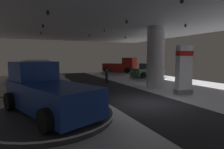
% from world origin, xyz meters
% --- Properties ---
extents(ground, '(24.00, 44.00, 0.06)m').
position_xyz_m(ground, '(0.00, 0.00, -0.02)').
color(ground, silver).
extents(ceiling_with_spotlights, '(24.00, 44.00, 0.39)m').
position_xyz_m(ceiling_with_spotlights, '(-0.00, -0.00, 5.55)').
color(ceiling_with_spotlights, silver).
extents(column_right, '(1.56, 1.56, 5.50)m').
position_xyz_m(column_right, '(4.05, 4.49, 2.75)').
color(column_right, silver).
rests_on(column_right, ground).
extents(brand_sign_pylon, '(1.37, 0.87, 3.65)m').
position_xyz_m(brand_sign_pylon, '(4.13, 1.16, 1.89)').
color(brand_sign_pylon, slate).
rests_on(brand_sign_pylon, ground).
extents(display_platform_deep_left, '(5.84, 5.84, 0.23)m').
position_xyz_m(display_platform_deep_left, '(-6.30, 16.06, 0.13)').
color(display_platform_deep_left, '#B7B7BC').
rests_on(display_platform_deep_left, ground).
extents(display_car_deep_left, '(3.56, 4.56, 1.71)m').
position_xyz_m(display_car_deep_left, '(-6.32, 16.03, 0.99)').
color(display_car_deep_left, maroon).
rests_on(display_car_deep_left, display_platform_deep_left).
extents(display_platform_deep_right, '(6.04, 6.04, 0.38)m').
position_xyz_m(display_platform_deep_right, '(6.59, 16.81, 0.21)').
color(display_platform_deep_right, '#B7B7BC').
rests_on(display_platform_deep_right, ground).
extents(pickup_truck_deep_right, '(4.83, 5.52, 2.30)m').
position_xyz_m(pickup_truck_deep_right, '(6.78, 16.55, 1.31)').
color(pickup_truck_deep_right, maroon).
rests_on(pickup_truck_deep_right, display_platform_deep_right).
extents(display_platform_near_left, '(5.72, 5.72, 0.27)m').
position_xyz_m(display_platform_near_left, '(-5.59, -0.50, 0.15)').
color(display_platform_near_left, '#333338').
rests_on(display_platform_near_left, ground).
extents(pickup_truck_near_left, '(4.14, 5.70, 2.30)m').
position_xyz_m(pickup_truck_near_left, '(-5.71, -0.20, 1.20)').
color(pickup_truck_near_left, navy).
rests_on(pickup_truck_near_left, display_platform_near_left).
extents(display_platform_far_left, '(6.08, 6.08, 0.24)m').
position_xyz_m(display_platform_far_left, '(-5.92, 11.66, 0.14)').
color(display_platform_far_left, '#B7B7BC').
rests_on(display_platform_far_left, ground).
extents(display_car_far_left, '(3.99, 4.43, 1.71)m').
position_xyz_m(display_car_far_left, '(-5.91, 11.63, 1.01)').
color(display_car_far_left, '#B77519').
rests_on(display_car_far_left, display_platform_far_left).
extents(display_platform_far_right, '(4.77, 4.77, 0.24)m').
position_xyz_m(display_platform_far_right, '(7.52, 10.52, 0.14)').
color(display_platform_far_right, '#B7B7BC').
rests_on(display_platform_far_right, ground).
extents(display_car_far_right, '(4.34, 2.48, 1.71)m').
position_xyz_m(display_car_far_right, '(7.55, 10.53, 1.00)').
color(display_car_far_right, '#2D5638').
rests_on(display_car_far_right, display_platform_far_right).
extents(display_platform_mid_left, '(5.68, 5.68, 0.25)m').
position_xyz_m(display_platform_mid_left, '(-5.77, 5.73, 0.14)').
color(display_platform_mid_left, '#B7B7BC').
rests_on(display_platform_mid_left, ground).
extents(pickup_truck_mid_left, '(3.31, 5.56, 2.30)m').
position_xyz_m(pickup_truck_mid_left, '(-5.83, 6.04, 1.18)').
color(pickup_truck_mid_left, silver).
rests_on(pickup_truck_mid_left, display_platform_mid_left).
extents(visitor_walking_near, '(0.32, 0.32, 1.59)m').
position_xyz_m(visitor_walking_near, '(0.82, 8.39, 0.91)').
color(visitor_walking_near, black).
rests_on(visitor_walking_near, ground).
extents(stanchion_a, '(0.28, 0.28, 1.01)m').
position_xyz_m(stanchion_a, '(-3.71, 3.59, 0.37)').
color(stanchion_a, '#333338').
rests_on(stanchion_a, ground).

